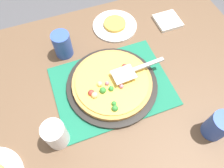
# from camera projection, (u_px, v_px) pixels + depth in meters

# --- Properties ---
(ground_plane) EXTENTS (8.00, 8.00, 0.00)m
(ground_plane) POSITION_uv_depth(u_px,v_px,m) (112.00, 137.00, 1.56)
(ground_plane) COLOR #4C4C51
(dining_table) EXTENTS (1.40, 1.00, 0.75)m
(dining_table) POSITION_uv_depth(u_px,v_px,m) (112.00, 98.00, 1.00)
(dining_table) COLOR brown
(dining_table) RESTS_ON ground_plane
(placemat) EXTENTS (0.48, 0.36, 0.01)m
(placemat) POSITION_uv_depth(u_px,v_px,m) (112.00, 86.00, 0.90)
(placemat) COLOR #196B4C
(placemat) RESTS_ON dining_table
(pizza_pan) EXTENTS (0.38, 0.38, 0.01)m
(pizza_pan) POSITION_uv_depth(u_px,v_px,m) (112.00, 85.00, 0.89)
(pizza_pan) COLOR black
(pizza_pan) RESTS_ON placemat
(pizza) EXTENTS (0.33, 0.33, 0.05)m
(pizza) POSITION_uv_depth(u_px,v_px,m) (112.00, 83.00, 0.88)
(pizza) COLOR #B78442
(pizza) RESTS_ON pizza_pan
(plate_near_left) EXTENTS (0.22, 0.22, 0.01)m
(plate_near_left) POSITION_uv_depth(u_px,v_px,m) (115.00, 26.00, 1.08)
(plate_near_left) COLOR white
(plate_near_left) RESTS_ON dining_table
(served_slice_left) EXTENTS (0.11, 0.11, 0.02)m
(served_slice_left) POSITION_uv_depth(u_px,v_px,m) (115.00, 24.00, 1.06)
(served_slice_left) COLOR gold
(served_slice_left) RESTS_ON plate_near_left
(cup_near) EXTENTS (0.08, 0.08, 0.12)m
(cup_near) POSITION_uv_depth(u_px,v_px,m) (56.00, 135.00, 0.74)
(cup_near) COLOR white
(cup_near) RESTS_ON dining_table
(cup_far) EXTENTS (0.08, 0.08, 0.12)m
(cup_far) POSITION_uv_depth(u_px,v_px,m) (62.00, 45.00, 0.94)
(cup_far) COLOR #3351AD
(cup_far) RESTS_ON dining_table
(cup_corner) EXTENTS (0.08, 0.08, 0.12)m
(cup_corner) POSITION_uv_depth(u_px,v_px,m) (218.00, 126.00, 0.76)
(cup_corner) COLOR #3351AD
(cup_corner) RESTS_ON dining_table
(pizza_server) EXTENTS (0.23, 0.08, 0.01)m
(pizza_server) POSITION_uv_depth(u_px,v_px,m) (134.00, 70.00, 0.87)
(pizza_server) COLOR silver
(pizza_server) RESTS_ON pizza
(napkin_stack) EXTENTS (0.12, 0.12, 0.02)m
(napkin_stack) POSITION_uv_depth(u_px,v_px,m) (168.00, 21.00, 1.09)
(napkin_stack) COLOR white
(napkin_stack) RESTS_ON dining_table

